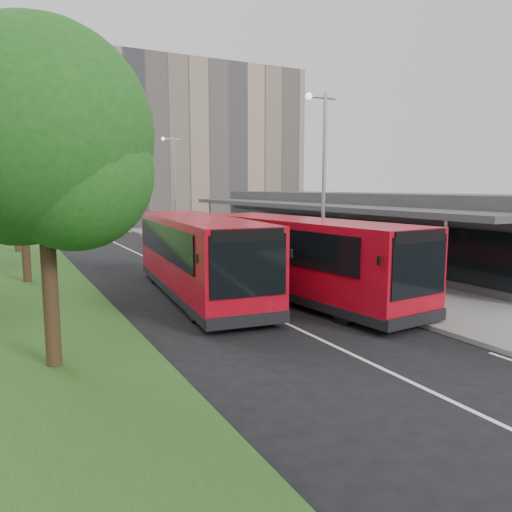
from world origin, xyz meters
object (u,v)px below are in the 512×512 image
at_px(lamp_post_near, 322,178).
at_px(car_far, 67,222).
at_px(tree_far, 13,172).
at_px(bus_main, 303,259).
at_px(bus_second, 199,256).
at_px(litter_bin, 250,250).
at_px(tree_near, 41,148).
at_px(lamp_post_far, 173,182).
at_px(tree_mid, 21,175).
at_px(bollard, 203,241).
at_px(car_near, 105,223).

bearing_deg(lamp_post_near, car_far, 97.68).
bearing_deg(tree_far, bus_main, -65.38).
height_order(lamp_post_near, bus_main, lamp_post_near).
bearing_deg(bus_second, litter_bin, 57.70).
distance_m(bus_second, car_far, 39.76).
relative_size(tree_near, lamp_post_near, 1.01).
distance_m(lamp_post_far, litter_bin, 11.71).
bearing_deg(lamp_post_near, tree_near, -156.03).
xyz_separation_m(bus_second, car_far, (-0.31, 39.74, -1.05)).
bearing_deg(lamp_post_far, tree_far, -175.13).
height_order(bus_second, litter_bin, bus_second).
relative_size(tree_far, bus_second, 0.72).
height_order(tree_mid, lamp_post_near, lamp_post_near).
distance_m(tree_mid, lamp_post_near, 13.18).
bearing_deg(tree_mid, bollard, 34.36).
relative_size(bus_second, litter_bin, 11.98).
xyz_separation_m(bus_second, litter_bin, (6.35, 8.18, -1.00)).
height_order(tree_mid, litter_bin, tree_mid).
relative_size(litter_bin, car_far, 0.28).
height_order(tree_far, car_far, tree_far).
distance_m(tree_far, car_far, 22.83).
distance_m(tree_far, bus_main, 22.76).
bearing_deg(tree_mid, lamp_post_near, -32.36).
bearing_deg(car_near, tree_near, -88.17).
relative_size(tree_mid, tree_far, 0.91).
distance_m(lamp_post_far, car_near, 17.75).
height_order(tree_mid, car_far, tree_mid).
distance_m(bus_second, car_near, 36.35).
relative_size(lamp_post_far, car_far, 2.32).
bearing_deg(lamp_post_far, tree_mid, -130.68).
height_order(tree_mid, tree_far, tree_far).
xyz_separation_m(lamp_post_near, bus_main, (-1.77, -1.36, -3.12)).
bearing_deg(car_far, litter_bin, -85.66).
relative_size(lamp_post_near, bus_second, 0.70).
bearing_deg(lamp_post_near, lamp_post_far, 90.00).
bearing_deg(bus_second, tree_far, 113.70).
distance_m(bus_main, litter_bin, 10.91).
relative_size(bus_main, car_far, 3.25).
bearing_deg(lamp_post_near, bus_second, 169.97).
distance_m(tree_mid, bus_main, 13.00).
bearing_deg(lamp_post_far, litter_bin, -83.86).
xyz_separation_m(bus_second, bollard, (5.62, 14.04, -0.98)).
bearing_deg(tree_mid, litter_bin, 9.42).
bearing_deg(car_near, tree_far, -102.60).
bearing_deg(bus_second, car_near, 90.70).
xyz_separation_m(tree_far, car_far, (5.64, 21.60, -4.75)).
relative_size(tree_mid, litter_bin, 7.92).
xyz_separation_m(tree_near, car_near, (9.02, 42.07, -4.69)).
height_order(tree_far, bollard, tree_far).
relative_size(bollard, car_near, 0.32).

